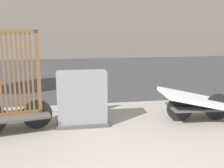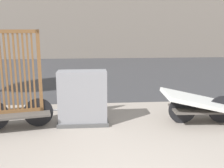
% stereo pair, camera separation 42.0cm
% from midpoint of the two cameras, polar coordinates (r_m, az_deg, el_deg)
% --- Properties ---
extents(road_strip, '(56.00, 10.95, 0.01)m').
position_cam_midpoint_polar(road_strip, '(12.50, -6.26, 2.76)').
color(road_strip, '#38383A').
rests_on(road_strip, ground_plane).
extents(bike_cart_with_bedframe, '(2.05, 0.94, 1.98)m').
position_cam_midpoint_polar(bike_cart_with_bedframe, '(5.48, -22.76, -2.58)').
color(bike_cart_with_bedframe, '#4C4742').
rests_on(bike_cart_with_bedframe, ground_plane).
extents(bike_cart_with_mattress, '(2.21, 1.02, 0.69)m').
position_cam_midpoint_polar(bike_cart_with_mattress, '(5.98, 16.62, -3.80)').
color(bike_cart_with_mattress, '#4C4742').
rests_on(bike_cart_with_mattress, ground_plane).
extents(utility_cabinet, '(1.06, 0.49, 1.15)m').
position_cam_midpoint_polar(utility_cabinet, '(5.49, -8.70, -3.60)').
color(utility_cabinet, '#4C4C4C').
rests_on(utility_cabinet, ground_plane).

